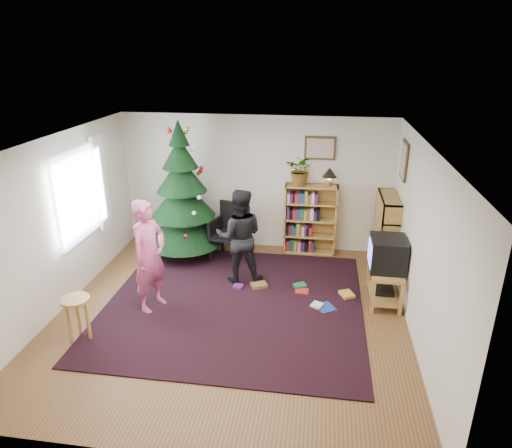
# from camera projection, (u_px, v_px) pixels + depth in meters

# --- Properties ---
(floor) EXTENTS (5.00, 5.00, 0.00)m
(floor) POSITION_uv_depth(u_px,v_px,m) (231.00, 314.00, 6.62)
(floor) COLOR brown
(floor) RESTS_ON ground
(ceiling) EXTENTS (5.00, 5.00, 0.00)m
(ceiling) POSITION_uv_depth(u_px,v_px,m) (227.00, 143.00, 5.70)
(ceiling) COLOR white
(ceiling) RESTS_ON wall_back
(wall_back) EXTENTS (5.00, 0.02, 2.50)m
(wall_back) POSITION_uv_depth(u_px,v_px,m) (256.00, 183.00, 8.46)
(wall_back) COLOR silver
(wall_back) RESTS_ON floor
(wall_front) EXTENTS (5.00, 0.02, 2.50)m
(wall_front) POSITION_uv_depth(u_px,v_px,m) (170.00, 349.00, 3.86)
(wall_front) COLOR silver
(wall_front) RESTS_ON floor
(wall_left) EXTENTS (0.02, 5.00, 2.50)m
(wall_left) POSITION_uv_depth(u_px,v_px,m) (57.00, 225.00, 6.49)
(wall_left) COLOR silver
(wall_left) RESTS_ON floor
(wall_right) EXTENTS (0.02, 5.00, 2.50)m
(wall_right) POSITION_uv_depth(u_px,v_px,m) (421.00, 246.00, 5.82)
(wall_right) COLOR silver
(wall_right) RESTS_ON floor
(rug) EXTENTS (3.80, 3.60, 0.02)m
(rug) POSITION_uv_depth(u_px,v_px,m) (235.00, 303.00, 6.89)
(rug) COLOR black
(rug) RESTS_ON floor
(window_pane) EXTENTS (0.04, 1.20, 1.40)m
(window_pane) POSITION_uv_depth(u_px,v_px,m) (78.00, 196.00, 6.95)
(window_pane) COLOR silver
(window_pane) RESTS_ON wall_left
(curtain) EXTENTS (0.06, 0.35, 1.60)m
(curtain) POSITION_uv_depth(u_px,v_px,m) (101.00, 183.00, 7.59)
(curtain) COLOR silver
(curtain) RESTS_ON wall_left
(picture_back) EXTENTS (0.55, 0.03, 0.42)m
(picture_back) POSITION_uv_depth(u_px,v_px,m) (320.00, 148.00, 8.02)
(picture_back) COLOR #4C3319
(picture_back) RESTS_ON wall_back
(picture_right) EXTENTS (0.03, 0.50, 0.60)m
(picture_right) POSITION_uv_depth(u_px,v_px,m) (404.00, 160.00, 7.18)
(picture_right) COLOR #4C3319
(picture_right) RESTS_ON wall_right
(christmas_tree) EXTENTS (1.38, 1.38, 2.50)m
(christmas_tree) POSITION_uv_depth(u_px,v_px,m) (183.00, 202.00, 8.11)
(christmas_tree) COLOR #3F2816
(christmas_tree) RESTS_ON rug
(bookshelf_back) EXTENTS (0.95, 0.30, 1.30)m
(bookshelf_back) POSITION_uv_depth(u_px,v_px,m) (310.00, 219.00, 8.39)
(bookshelf_back) COLOR #A57F3B
(bookshelf_back) RESTS_ON floor
(bookshelf_right) EXTENTS (0.30, 0.95, 1.30)m
(bookshelf_right) POSITION_uv_depth(u_px,v_px,m) (386.00, 232.00, 7.80)
(bookshelf_right) COLOR #A57F3B
(bookshelf_right) RESTS_ON floor
(tv_stand) EXTENTS (0.45, 0.82, 0.55)m
(tv_stand) POSITION_uv_depth(u_px,v_px,m) (384.00, 282.00, 6.86)
(tv_stand) COLOR #A57F3B
(tv_stand) RESTS_ON floor
(crt_tv) EXTENTS (0.51, 0.55, 0.48)m
(crt_tv) POSITION_uv_depth(u_px,v_px,m) (387.00, 254.00, 6.68)
(crt_tv) COLOR black
(crt_tv) RESTS_ON tv_stand
(armchair) EXTENTS (0.68, 0.69, 1.02)m
(armchair) POSITION_uv_depth(u_px,v_px,m) (230.00, 229.00, 8.23)
(armchair) COLOR black
(armchair) RESTS_ON rug
(stool) EXTENTS (0.37, 0.37, 0.62)m
(stool) POSITION_uv_depth(u_px,v_px,m) (76.00, 308.00, 5.90)
(stool) COLOR #A57F3B
(stool) RESTS_ON floor
(person_standing) EXTENTS (0.60, 0.72, 1.68)m
(person_standing) POSITION_uv_depth(u_px,v_px,m) (149.00, 256.00, 6.50)
(person_standing) COLOR #C85084
(person_standing) RESTS_ON rug
(person_by_chair) EXTENTS (0.84, 0.70, 1.58)m
(person_by_chair) POSITION_uv_depth(u_px,v_px,m) (240.00, 237.00, 7.28)
(person_by_chair) COLOR black
(person_by_chair) RESTS_ON rug
(potted_plant) EXTENTS (0.61, 0.57, 0.55)m
(potted_plant) POSITION_uv_depth(u_px,v_px,m) (301.00, 170.00, 8.08)
(potted_plant) COLOR gray
(potted_plant) RESTS_ON bookshelf_back
(table_lamp) EXTENTS (0.25, 0.25, 0.34)m
(table_lamp) POSITION_uv_depth(u_px,v_px,m) (330.00, 174.00, 8.03)
(table_lamp) COLOR #A57F33
(table_lamp) RESTS_ON bookshelf_back
(floor_clutter) EXTENTS (1.92, 0.75, 0.08)m
(floor_clutter) POSITION_uv_depth(u_px,v_px,m) (298.00, 293.00, 7.10)
(floor_clutter) COLOR #A51E19
(floor_clutter) RESTS_ON rug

